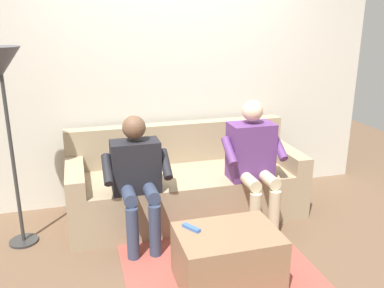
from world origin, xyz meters
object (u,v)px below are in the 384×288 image
object	(u,v)px
couch	(186,185)
coffee_table	(227,258)
person_right_seated	(137,173)
floor_lamp	(1,76)
remote_blue	(191,228)
person_left_seated	(253,157)

from	to	relation	value
couch	coffee_table	distance (m)	1.18
person_right_seated	floor_lamp	world-z (taller)	floor_lamp
remote_blue	couch	bearing A→B (deg)	135.33
coffee_table	floor_lamp	bearing A→B (deg)	-33.88
coffee_table	floor_lamp	size ratio (longest dim) A/B	0.44
coffee_table	person_left_seated	xyz separation A→B (m)	(-0.52, -0.78, 0.45)
couch	floor_lamp	distance (m)	1.89
floor_lamp	coffee_table	bearing A→B (deg)	146.12
person_right_seated	remote_blue	distance (m)	0.74
person_left_seated	person_right_seated	xyz separation A→B (m)	(1.05, 0.02, -0.03)
coffee_table	person_right_seated	distance (m)	1.02
person_right_seated	remote_blue	size ratio (longest dim) A/B	7.33
couch	coffee_table	bearing A→B (deg)	90.00
person_right_seated	floor_lamp	size ratio (longest dim) A/B	0.66
coffee_table	person_left_seated	world-z (taller)	person_left_seated
couch	remote_blue	xyz separation A→B (m)	(0.24, 1.06, 0.13)
person_left_seated	floor_lamp	xyz separation A→B (m)	(2.02, -0.22, 0.78)
remote_blue	person_left_seated	bearing A→B (deg)	99.33
remote_blue	floor_lamp	bearing A→B (deg)	-157.26
couch	coffee_table	world-z (taller)	couch
person_right_seated	floor_lamp	distance (m)	1.29
person_left_seated	person_right_seated	bearing A→B (deg)	1.00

